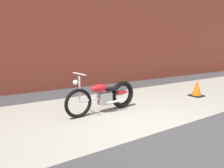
% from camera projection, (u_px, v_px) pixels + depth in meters
% --- Properties ---
extents(ground_plane, '(80.00, 80.00, 0.00)m').
position_uv_depth(ground_plane, '(159.00, 132.00, 3.75)').
color(ground_plane, '#38383A').
extents(sidewalk_slab, '(36.00, 3.50, 0.01)m').
position_uv_depth(sidewalk_slab, '(110.00, 109.00, 5.19)').
color(sidewalk_slab, gray).
rests_on(sidewalk_slab, ground).
extents(brick_building_wall, '(36.00, 0.50, 5.16)m').
position_uv_depth(brick_building_wall, '(62.00, 22.00, 7.60)').
color(brick_building_wall, brown).
rests_on(brick_building_wall, ground).
extents(motorcycle_red, '(2.01, 0.58, 1.03)m').
position_uv_depth(motorcycle_red, '(107.00, 96.00, 4.96)').
color(motorcycle_red, black).
rests_on(motorcycle_red, ground).
extents(traffic_cone, '(0.40, 0.40, 0.55)m').
position_uv_depth(traffic_cone, '(197.00, 89.00, 6.57)').
color(traffic_cone, orange).
rests_on(traffic_cone, ground).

